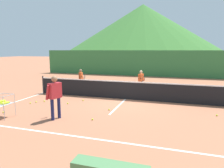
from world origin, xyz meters
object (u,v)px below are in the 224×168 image
Objects in this scene: student_0 at (81,77)px; student_1 at (141,79)px; tennis_ball_1 at (36,102)px; tennis_ball_3 at (92,119)px; instructor at (55,93)px; tennis_ball_5 at (44,101)px; tennis_ball_8 at (83,100)px; ball_cart at (3,103)px; tennis_ball_0 at (109,110)px; tennis_ball_7 at (217,115)px; tennis_ball_4 at (3,112)px; tennis_ball_2 at (30,103)px; tennis_ball_6 at (68,103)px; tennis_net at (126,90)px.

student_0 reaches higher than student_1.
tennis_ball_1 and tennis_ball_3 have the same top height.
instructor reaches higher than student_0.
student_0 is at bearing 84.25° from tennis_ball_5.
student_1 is at bearing 7.08° from student_0.
tennis_ball_8 is (1.44, -2.75, -0.77)m from student_0.
tennis_ball_0 is at bearing 30.29° from ball_cart.
ball_cart is 13.22× the size of tennis_ball_7.
student_1 is at bearing 52.21° from tennis_ball_4.
tennis_ball_7 and tennis_ball_8 have the same top height.
tennis_ball_1 is at bearing -136.76° from student_1.
student_1 is at bearing 44.14° from tennis_ball_2.
tennis_ball_4 is at bearing -131.61° from tennis_ball_6.
tennis_net is at bearing 65.20° from instructor.
tennis_ball_1 is 0.30m from tennis_ball_2.
tennis_ball_5 and tennis_ball_6 have the same top height.
tennis_ball_6 is 1.00× the size of tennis_ball_7.
tennis_ball_1 is (-0.28, 2.27, -0.56)m from ball_cart.
tennis_ball_5 is at bearing 76.84° from tennis_ball_4.
tennis_ball_5 and tennis_ball_8 have the same top height.
tennis_ball_7 is at bearing 20.46° from instructor.
tennis_ball_7 is at bearing 2.60° from tennis_ball_1.
tennis_ball_3 is at bearing -40.95° from tennis_ball_6.
tennis_net reaches higher than tennis_ball_8.
tennis_ball_3 is (-0.85, -5.80, -0.77)m from student_1.
student_1 reaches higher than tennis_ball_6.
tennis_ball_5 is at bearing -179.17° from tennis_ball_7.
ball_cart is at bearing -167.96° from tennis_ball_3.
tennis_ball_1 is 8.22m from tennis_ball_7.
student_1 is 4.13m from tennis_ball_8.
tennis_ball_2 is 1.00× the size of tennis_ball_3.
tennis_net is 3.88m from student_0.
instructor reaches higher than tennis_ball_6.
tennis_ball_6 is at bearing -143.95° from tennis_net.
tennis_ball_8 is (1.81, 3.29, -0.56)m from ball_cart.
tennis_ball_8 is (-2.44, -3.24, -0.77)m from student_1.
student_0 is at bearing 155.80° from tennis_ball_7.
tennis_ball_2 is 1.84m from tennis_ball_6.
tennis_net reaches higher than tennis_ball_2.
tennis_ball_5 is 7.92m from tennis_ball_7.
ball_cart reaches higher than tennis_ball_8.
student_0 is at bearing 86.54° from ball_cart.
tennis_ball_8 is at bearing 30.14° from tennis_ball_2.
tennis_net is 151.21× the size of tennis_ball_7.
tennis_ball_4 is 1.00× the size of tennis_ball_6.
tennis_ball_3 is (3.04, -5.32, -0.77)m from student_0.
tennis_ball_7 is at bearing 1.24° from tennis_ball_6.
tennis_ball_2 is 0.68m from tennis_ball_5.
student_1 is 19.76× the size of tennis_ball_1.
tennis_ball_0 is at bearing -2.37° from tennis_ball_1.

